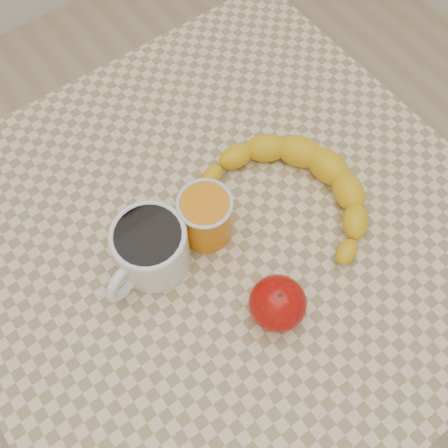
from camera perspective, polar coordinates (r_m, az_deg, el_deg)
ground at (r=1.48m, az=0.00°, el=-13.25°), size 3.00×3.00×0.00m
table at (r=0.84m, az=0.00°, el=-3.16°), size 0.80×0.80×0.75m
coffee_mug at (r=0.71m, az=-8.47°, el=-2.72°), size 0.16×0.13×0.09m
orange_juice_glass at (r=0.72m, az=-2.12°, el=0.79°), size 0.08×0.08×0.09m
apple at (r=0.69m, az=6.15°, el=-9.01°), size 0.10×0.10×0.07m
banana at (r=0.78m, az=8.38°, el=3.86°), size 0.33×0.39×0.05m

